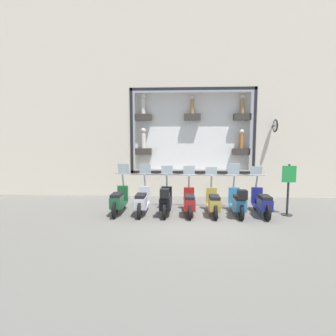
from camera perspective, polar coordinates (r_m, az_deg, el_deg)
The scene contains 10 objects.
ground_plane at distance 8.45m, azimuth 6.08°, elevation -11.19°, with size 120.00×120.00×0.00m, color #66635E.
building_facade at distance 11.94m, azimuth 5.39°, elevation 18.46°, with size 1.19×36.00×9.92m.
scooter_navy_0 at distance 9.31m, azimuth 19.81°, elevation -7.13°, with size 1.80×0.61×1.57m.
scooter_teal_1 at distance 9.04m, azimuth 15.02°, elevation -7.13°, with size 1.80×0.60×1.67m.
scooter_olive_2 at distance 8.98m, azimuth 9.86°, elevation -7.44°, with size 1.79×0.60×1.54m.
scooter_red_3 at distance 8.92m, azimuth 4.69°, elevation -7.43°, with size 1.80×0.61×1.59m.
scooter_black_4 at distance 8.86m, azimuth -0.54°, elevation -7.13°, with size 1.80×0.60×1.59m.
scooter_silver_5 at distance 9.01m, azimuth -5.67°, elevation -7.19°, with size 1.80×0.61×1.64m.
scooter_green_6 at distance 9.16m, azimuth -10.67°, elevation -6.98°, with size 1.81×0.61×1.65m.
shop_sign_post at distance 9.57m, azimuth 24.71°, elevation -3.95°, with size 0.36×0.45×1.72m.
Camera 1 is at (-8.05, 0.46, 2.52)m, focal length 28.00 mm.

